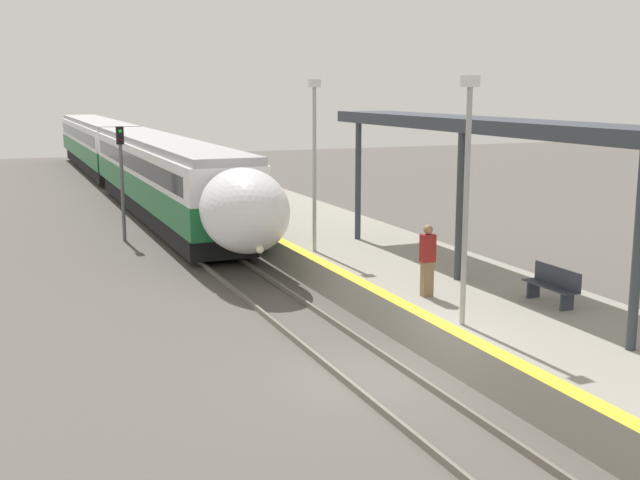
# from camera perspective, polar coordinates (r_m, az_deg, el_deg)

# --- Properties ---
(ground_plane) EXTENTS (120.00, 120.00, 0.00)m
(ground_plane) POSITION_cam_1_polar(r_m,az_deg,el_deg) (17.19, 3.97, -9.78)
(ground_plane) COLOR #56514C
(rail_left) EXTENTS (0.08, 90.00, 0.15)m
(rail_left) POSITION_cam_1_polar(r_m,az_deg,el_deg) (16.87, 1.74, -9.89)
(rail_left) COLOR slate
(rail_left) RESTS_ON ground_plane
(rail_right) EXTENTS (0.08, 90.00, 0.15)m
(rail_right) POSITION_cam_1_polar(r_m,az_deg,el_deg) (17.47, 6.12, -9.21)
(rail_right) COLOR slate
(rail_right) RESTS_ON ground_plane
(train) EXTENTS (2.82, 50.16, 3.78)m
(train) POSITION_cam_1_polar(r_m,az_deg,el_deg) (47.58, -13.61, 5.82)
(train) COLOR black
(train) RESTS_ON ground_plane
(platform_right) EXTENTS (5.15, 64.00, 0.91)m
(platform_right) POSITION_cam_1_polar(r_m,az_deg,el_deg) (19.15, 15.26, -6.55)
(platform_right) COLOR gray
(platform_right) RESTS_ON ground_plane
(platform_bench) EXTENTS (0.44, 1.68, 0.89)m
(platform_bench) POSITION_cam_1_polar(r_m,az_deg,el_deg) (20.10, 16.24, -3.05)
(platform_bench) COLOR #2D333D
(platform_bench) RESTS_ON platform_right
(person_waiting) EXTENTS (0.36, 0.24, 1.82)m
(person_waiting) POSITION_cam_1_polar(r_m,az_deg,el_deg) (20.03, 7.65, -1.35)
(person_waiting) COLOR #7F6647
(person_waiting) RESTS_ON platform_right
(railway_signal) EXTENTS (0.28, 0.28, 4.55)m
(railway_signal) POSITION_cam_1_polar(r_m,az_deg,el_deg) (32.69, -13.93, 4.73)
(railway_signal) COLOR #59595E
(railway_signal) RESTS_ON ground_plane
(lamppost_near) EXTENTS (0.36, 0.20, 5.38)m
(lamppost_near) POSITION_cam_1_polar(r_m,az_deg,el_deg) (17.39, 10.39, 3.84)
(lamppost_near) COLOR #9E9EA3
(lamppost_near) RESTS_ON platform_right
(lamppost_mid) EXTENTS (0.36, 0.20, 5.38)m
(lamppost_mid) POSITION_cam_1_polar(r_m,az_deg,el_deg) (25.13, -0.40, 6.10)
(lamppost_mid) COLOR #9E9EA3
(lamppost_mid) RESTS_ON platform_right
(station_canopy) EXTENTS (2.02, 15.89, 4.33)m
(station_canopy) POSITION_cam_1_polar(r_m,az_deg,el_deg) (21.89, 11.35, 7.66)
(station_canopy) COLOR #333842
(station_canopy) RESTS_ON platform_right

